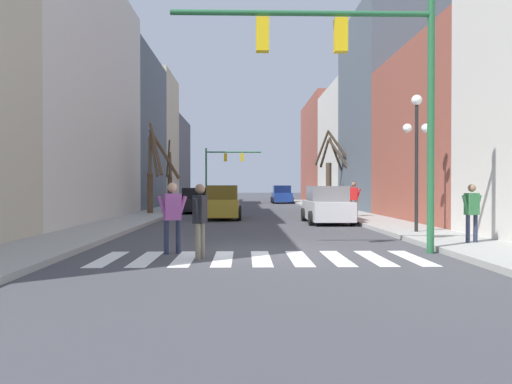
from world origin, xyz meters
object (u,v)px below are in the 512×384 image
at_px(car_parked_right_near, 327,206).
at_px(car_parked_right_mid, 211,197).
at_px(pedestrian_near_right_corner, 354,196).
at_px(street_lamp_right_corner, 417,135).
at_px(street_tree_right_near, 154,170).
at_px(street_tree_right_mid, 170,183).
at_px(car_parked_left_mid, 197,201).
at_px(traffic_signal_far, 222,163).
at_px(car_parked_right_far, 205,199).
at_px(street_tree_left_far, 330,170).
at_px(car_driving_toward_lane, 282,195).
at_px(pedestrian_crossing_street, 200,214).
at_px(pedestrian_on_right_sidewalk, 172,212).
at_px(pedestrian_on_left_sidewalk, 472,208).
at_px(car_parked_left_far, 223,203).
at_px(traffic_signal_near, 357,69).

bearing_deg(car_parked_right_near, car_parked_right_mid, 16.06).
bearing_deg(pedestrian_near_right_corner, car_parked_right_near, 74.74).
height_order(street_lamp_right_corner, street_tree_right_near, street_tree_right_near).
bearing_deg(street_tree_right_mid, car_parked_left_mid, -41.09).
height_order(traffic_signal_far, car_parked_right_near, traffic_signal_far).
height_order(car_parked_right_far, street_tree_left_far, street_tree_left_far).
bearing_deg(street_lamp_right_corner, street_tree_left_far, 88.91).
bearing_deg(car_driving_toward_lane, street_tree_right_mid, 151.64).
distance_m(pedestrian_crossing_street, pedestrian_on_right_sidewalk, 1.14).
bearing_deg(car_parked_right_far, street_tree_left_far, -109.49).
distance_m(traffic_signal_far, pedestrian_on_left_sidewalk, 39.49).
bearing_deg(pedestrian_on_right_sidewalk, car_driving_toward_lane, 57.90).
bearing_deg(street_lamp_right_corner, street_tree_right_mid, 122.89).
relative_size(car_parked_left_mid, pedestrian_near_right_corner, 2.38).
height_order(street_lamp_right_corner, car_driving_toward_lane, street_lamp_right_corner).
relative_size(street_lamp_right_corner, pedestrian_near_right_corner, 2.65).
bearing_deg(street_tree_right_mid, pedestrian_on_left_sidewalk, -60.81).
bearing_deg(car_parked_left_far, street_tree_right_mid, -153.08).
relative_size(car_parked_left_far, pedestrian_near_right_corner, 2.54).
height_order(street_lamp_right_corner, car_parked_right_near, street_lamp_right_corner).
xyz_separation_m(street_lamp_right_corner, car_parked_left_far, (-7.04, 9.24, -2.64)).
bearing_deg(pedestrian_on_left_sidewalk, traffic_signal_near, -3.48).
relative_size(street_tree_left_far, street_tree_right_mid, 1.20).
relative_size(car_parked_right_near, pedestrian_on_left_sidewalk, 2.73).
relative_size(street_lamp_right_corner, car_parked_left_far, 1.04).
height_order(pedestrian_on_left_sidewalk, street_tree_right_mid, street_tree_right_mid).
bearing_deg(street_tree_right_mid, pedestrian_crossing_street, -79.78).
bearing_deg(street_tree_right_near, street_tree_right_mid, 88.21).
distance_m(street_lamp_right_corner, car_parked_right_near, 6.87).
bearing_deg(pedestrian_near_right_corner, street_tree_right_mid, -19.06).
bearing_deg(street_tree_right_near, car_parked_left_far, -33.48).
bearing_deg(street_tree_right_near, car_driving_toward_lane, 67.18).
bearing_deg(street_tree_right_mid, traffic_signal_far, 81.26).
bearing_deg(traffic_signal_near, pedestrian_near_right_corner, 77.84).
relative_size(pedestrian_on_left_sidewalk, street_tree_right_mid, 0.34).
bearing_deg(street_tree_right_mid, car_parked_right_mid, 81.36).
relative_size(traffic_signal_near, pedestrian_near_right_corner, 3.77).
xyz_separation_m(car_parked_left_mid, street_tree_right_mid, (-2.01, 1.75, 1.21)).
bearing_deg(pedestrian_on_right_sidewalk, street_lamp_right_corner, 5.80).
bearing_deg(car_parked_right_mid, street_tree_right_mid, 171.36).
relative_size(street_lamp_right_corner, pedestrian_on_right_sidewalk, 2.61).
height_order(street_lamp_right_corner, car_parked_right_mid, street_lamp_right_corner).
bearing_deg(car_parked_right_near, pedestrian_crossing_street, 156.41).
bearing_deg(car_parked_right_near, pedestrian_on_left_sidewalk, -165.26).
distance_m(street_tree_left_far, street_tree_right_mid, 11.55).
height_order(traffic_signal_near, pedestrian_on_right_sidewalk, traffic_signal_near).
bearing_deg(pedestrian_on_right_sidewalk, street_tree_right_near, 78.12).
bearing_deg(street_tree_right_near, car_parked_right_near, -33.32).
height_order(street_tree_right_near, street_tree_right_mid, street_tree_right_near).
height_order(car_parked_right_mid, pedestrian_near_right_corner, pedestrian_near_right_corner).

